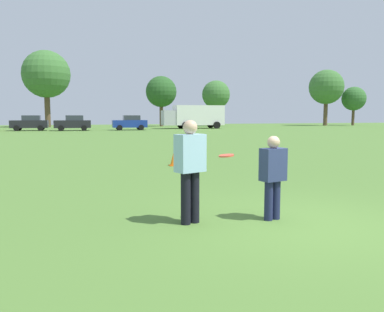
{
  "coord_description": "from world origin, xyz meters",
  "views": [
    {
      "loc": [
        -3.72,
        -5.67,
        1.87
      ],
      "look_at": [
        -1.29,
        2.39,
        0.98
      ],
      "focal_mm": 36.49,
      "sensor_mm": 36.0,
      "label": 1
    }
  ],
  "objects_px": {
    "parked_car_center": "(30,123)",
    "box_truck": "(194,116)",
    "player_defender": "(273,173)",
    "traffic_cone": "(173,160)",
    "parked_car_mid_right": "(73,123)",
    "frisbee": "(226,156)",
    "player_thrower": "(190,166)",
    "parked_car_near_right": "(130,123)"
  },
  "relations": [
    {
      "from": "frisbee",
      "to": "traffic_cone",
      "type": "distance_m",
      "value": 7.69
    },
    {
      "from": "player_thrower",
      "to": "traffic_cone",
      "type": "xyz_separation_m",
      "value": [
        1.6,
        7.55,
        -0.78
      ]
    },
    {
      "from": "traffic_cone",
      "to": "player_defender",
      "type": "bearing_deg",
      "value": -90.96
    },
    {
      "from": "traffic_cone",
      "to": "parked_car_center",
      "type": "xyz_separation_m",
      "value": [
        -8.5,
        36.36,
        0.69
      ]
    },
    {
      "from": "player_defender",
      "to": "parked_car_center",
      "type": "relative_size",
      "value": 0.35
    },
    {
      "from": "player_thrower",
      "to": "parked_car_mid_right",
      "type": "bearing_deg",
      "value": 92.64
    },
    {
      "from": "player_defender",
      "to": "parked_car_mid_right",
      "type": "xyz_separation_m",
      "value": [
        -3.43,
        42.7,
        0.08
      ]
    },
    {
      "from": "frisbee",
      "to": "box_truck",
      "type": "bearing_deg",
      "value": 73.52
    },
    {
      "from": "player_defender",
      "to": "parked_car_mid_right",
      "type": "bearing_deg",
      "value": 94.6
    },
    {
      "from": "frisbee",
      "to": "parked_car_mid_right",
      "type": "xyz_separation_m",
      "value": [
        -2.61,
        42.53,
        -0.24
      ]
    },
    {
      "from": "frisbee",
      "to": "player_thrower",
      "type": "bearing_deg",
      "value": 178.01
    },
    {
      "from": "frisbee",
      "to": "parked_car_mid_right",
      "type": "bearing_deg",
      "value": 93.51
    },
    {
      "from": "box_truck",
      "to": "traffic_cone",
      "type": "bearing_deg",
      "value": -108.26
    },
    {
      "from": "traffic_cone",
      "to": "parked_car_center",
      "type": "bearing_deg",
      "value": 103.15
    },
    {
      "from": "parked_car_mid_right",
      "to": "parked_car_near_right",
      "type": "xyz_separation_m",
      "value": [
        6.77,
        -0.14,
        0.0
      ]
    },
    {
      "from": "frisbee",
      "to": "parked_car_center",
      "type": "distance_m",
      "value": 44.58
    },
    {
      "from": "parked_car_center",
      "to": "box_truck",
      "type": "height_order",
      "value": "box_truck"
    },
    {
      "from": "player_defender",
      "to": "traffic_cone",
      "type": "distance_m",
      "value": 7.77
    },
    {
      "from": "frisbee",
      "to": "parked_car_mid_right",
      "type": "distance_m",
      "value": 42.61
    },
    {
      "from": "player_defender",
      "to": "traffic_cone",
      "type": "xyz_separation_m",
      "value": [
        0.13,
        7.74,
        -0.61
      ]
    },
    {
      "from": "player_defender",
      "to": "frisbee",
      "type": "xyz_separation_m",
      "value": [
        -0.82,
        0.17,
        0.32
      ]
    },
    {
      "from": "parked_car_center",
      "to": "frisbee",
      "type": "bearing_deg",
      "value": -80.26
    },
    {
      "from": "frisbee",
      "to": "traffic_cone",
      "type": "relative_size",
      "value": 0.57
    },
    {
      "from": "player_defender",
      "to": "traffic_cone",
      "type": "height_order",
      "value": "player_defender"
    },
    {
      "from": "frisbee",
      "to": "parked_car_mid_right",
      "type": "relative_size",
      "value": 0.06
    },
    {
      "from": "traffic_cone",
      "to": "player_thrower",
      "type": "bearing_deg",
      "value": -101.99
    },
    {
      "from": "parked_car_center",
      "to": "box_truck",
      "type": "xyz_separation_m",
      "value": [
        20.98,
        1.45,
        0.83
      ]
    },
    {
      "from": "parked_car_mid_right",
      "to": "player_thrower",
      "type": "bearing_deg",
      "value": -87.36
    },
    {
      "from": "player_thrower",
      "to": "traffic_cone",
      "type": "height_order",
      "value": "player_thrower"
    },
    {
      "from": "player_defender",
      "to": "box_truck",
      "type": "relative_size",
      "value": 0.18
    },
    {
      "from": "player_thrower",
      "to": "parked_car_mid_right",
      "type": "height_order",
      "value": "parked_car_mid_right"
    },
    {
      "from": "player_defender",
      "to": "traffic_cone",
      "type": "relative_size",
      "value": 3.12
    },
    {
      "from": "frisbee",
      "to": "player_defender",
      "type": "bearing_deg",
      "value": -11.65
    },
    {
      "from": "parked_car_near_right",
      "to": "frisbee",
      "type": "bearing_deg",
      "value": -95.61
    },
    {
      "from": "parked_car_center",
      "to": "parked_car_mid_right",
      "type": "bearing_deg",
      "value": -15.86
    },
    {
      "from": "player_thrower",
      "to": "parked_car_mid_right",
      "type": "xyz_separation_m",
      "value": [
        -1.96,
        42.51,
        -0.08
      ]
    },
    {
      "from": "player_thrower",
      "to": "parked_car_center",
      "type": "height_order",
      "value": "parked_car_center"
    },
    {
      "from": "player_thrower",
      "to": "parked_car_center",
      "type": "distance_m",
      "value": 44.45
    },
    {
      "from": "frisbee",
      "to": "parked_car_near_right",
      "type": "distance_m",
      "value": 42.6
    },
    {
      "from": "parked_car_mid_right",
      "to": "frisbee",
      "type": "bearing_deg",
      "value": -86.49
    },
    {
      "from": "frisbee",
      "to": "parked_car_near_right",
      "type": "xyz_separation_m",
      "value": [
        4.16,
        42.4,
        -0.24
      ]
    },
    {
      "from": "traffic_cone",
      "to": "frisbee",
      "type": "bearing_deg",
      "value": -97.17
    }
  ]
}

